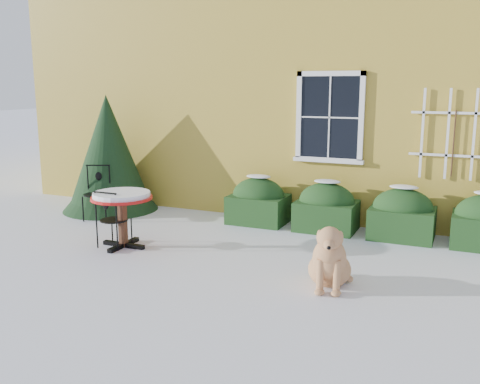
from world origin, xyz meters
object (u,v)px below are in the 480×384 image
at_px(evergreen_shrub, 109,164).
at_px(patio_chair_near, 112,219).
at_px(dog, 330,262).
at_px(bistro_table, 122,201).
at_px(patio_chair_far, 97,192).

relative_size(evergreen_shrub, patio_chair_near, 2.55).
xyz_separation_m(evergreen_shrub, patio_chair_near, (1.65, -2.14, -0.49)).
xyz_separation_m(patio_chair_near, dog, (3.61, -0.36, -0.11)).
xyz_separation_m(evergreen_shrub, bistro_table, (1.80, -2.08, -0.20)).
xyz_separation_m(bistro_table, dog, (3.46, -0.42, -0.39)).
bearing_deg(patio_chair_near, patio_chair_far, -45.20).
bearing_deg(dog, evergreen_shrub, 142.83).
bearing_deg(dog, patio_chair_near, 162.58).
bearing_deg(dog, patio_chair_far, 148.80).
relative_size(bistro_table, patio_chair_far, 0.94).
relative_size(evergreen_shrub, patio_chair_far, 2.29).
relative_size(bistro_table, dog, 0.97).
bearing_deg(patio_chair_far, bistro_table, -64.49).
bearing_deg(patio_chair_far, evergreen_shrub, 84.86).
bearing_deg(patio_chair_near, dog, 174.21).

